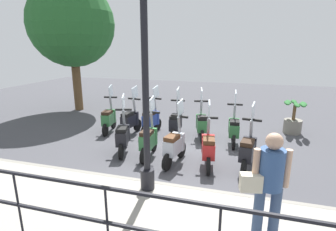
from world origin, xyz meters
name	(u,v)px	position (x,y,z in m)	size (l,w,h in m)	color
ground_plane	(183,150)	(0.00, 0.00, 0.00)	(28.00, 28.00, 0.00)	#424247
promenade_walkway	(141,217)	(-3.15, 0.00, 0.07)	(2.20, 20.00, 0.15)	gray
fence_railing	(106,211)	(-4.20, 0.00, 0.90)	(0.04, 16.03, 1.07)	black
lamp_post_near	(145,83)	(-2.40, 0.16, 2.17)	(0.26, 0.90, 4.54)	black
pedestrian_with_bag	(268,181)	(-3.26, -1.88, 1.08)	(0.39, 0.64, 1.59)	#384C70
tree_large	(72,24)	(3.33, 5.57, 3.64)	(3.53, 3.53, 5.43)	brown
potted_palm	(293,120)	(2.42, -3.13, 0.45)	(1.06, 0.66, 1.05)	slate
scooter_near_0	(248,150)	(-0.72, -1.68, 0.48)	(1.23, 0.47, 1.54)	black
scooter_near_1	(208,147)	(-0.82, -0.78, 0.48)	(1.23, 0.47, 1.54)	black
scooter_near_2	(175,145)	(-0.89, 0.02, 0.48)	(1.22, 0.48, 1.54)	black
scooter_near_3	(149,139)	(-0.71, 0.75, 0.48)	(1.23, 0.44, 1.54)	black
scooter_near_4	(123,136)	(-0.63, 1.51, 0.48)	(1.20, 0.54, 1.54)	black
scooter_far_0	(234,128)	(0.85, -1.30, 0.48)	(1.23, 0.44, 1.54)	black
scooter_far_1	(201,124)	(1.05, -0.32, 0.48)	(1.22, 0.51, 1.54)	black
scooter_far_2	(176,123)	(0.94, 0.46, 0.48)	(1.23, 0.44, 1.54)	black
scooter_far_3	(151,120)	(1.06, 1.31, 0.48)	(1.23, 0.47, 1.54)	black
scooter_far_4	(130,120)	(0.80, 1.93, 0.48)	(1.23, 0.45, 1.54)	black
scooter_far_5	(109,118)	(0.84, 2.71, 0.48)	(1.23, 0.47, 1.54)	black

